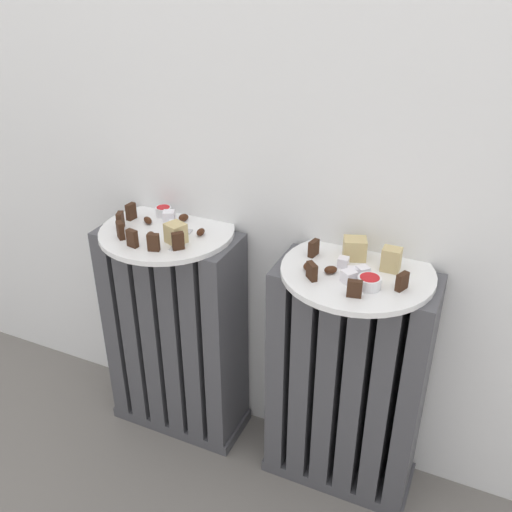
{
  "coord_description": "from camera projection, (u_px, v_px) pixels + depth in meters",
  "views": [
    {
      "loc": [
        0.45,
        -0.7,
        1.15
      ],
      "look_at": [
        0.0,
        0.28,
        0.56
      ],
      "focal_mm": 39.99,
      "sensor_mm": 36.0,
      "label": 1
    }
  ],
  "objects": [
    {
      "name": "medjool_date_right_0",
      "position": [
        309.0,
        266.0,
        1.14
      ],
      "size": [
        0.03,
        0.03,
        0.02
      ],
      "primitive_type": "ellipsoid",
      "rotation": [
        0.0,
        0.0,
        1.24
      ],
      "color": "#3D1E0F",
      "rests_on": "plate_right"
    },
    {
      "name": "dark_cake_slice_right_3",
      "position": [
        402.0,
        281.0,
        1.07
      ],
      "size": [
        0.02,
        0.03,
        0.03
      ],
      "primitive_type": "cube",
      "rotation": [
        0.0,
        0.0,
        1.18
      ],
      "color": "#382114",
      "rests_on": "plate_right"
    },
    {
      "name": "jam_bowl_right",
      "position": [
        369.0,
        282.0,
        1.07
      ],
      "size": [
        0.05,
        0.05,
        0.02
      ],
      "color": "white",
      "rests_on": "plate_right"
    },
    {
      "name": "dark_cake_slice_left_4",
      "position": [
        153.0,
        242.0,
        1.2
      ],
      "size": [
        0.03,
        0.02,
        0.04
      ],
      "primitive_type": "cube",
      "rotation": [
        0.0,
        0.0,
        0.3
      ],
      "color": "#382114",
      "rests_on": "plate_left"
    },
    {
      "name": "turkish_delight_right_1",
      "position": [
        349.0,
        277.0,
        1.09
      ],
      "size": [
        0.03,
        0.03,
        0.02
      ],
      "primitive_type": "cube",
      "rotation": [
        0.0,
        0.0,
        0.95
      ],
      "color": "white",
      "rests_on": "plate_right"
    },
    {
      "name": "turkish_delight_right_3",
      "position": [
        343.0,
        262.0,
        1.15
      ],
      "size": [
        0.02,
        0.02,
        0.02
      ],
      "primitive_type": "cube",
      "rotation": [
        0.0,
        0.0,
        0.07
      ],
      "color": "white",
      "rests_on": "plate_right"
    },
    {
      "name": "medjool_date_left_2",
      "position": [
        201.0,
        232.0,
        1.27
      ],
      "size": [
        0.02,
        0.03,
        0.02
      ],
      "primitive_type": "ellipsoid",
      "rotation": [
        0.0,
        0.0,
        1.49
      ],
      "color": "#3D1E0F",
      "rests_on": "plate_left"
    },
    {
      "name": "radiator_left",
      "position": [
        176.0,
        335.0,
        1.45
      ],
      "size": [
        0.35,
        0.15,
        0.57
      ],
      "color": "#47474C",
      "rests_on": "ground_plane"
    },
    {
      "name": "marble_cake_slice_left_0",
      "position": [
        176.0,
        233.0,
        1.24
      ],
      "size": [
        0.05,
        0.05,
        0.04
      ],
      "primitive_type": "cube",
      "rotation": [
        0.0,
        0.0,
        -0.36
      ],
      "color": "tan",
      "rests_on": "plate_left"
    },
    {
      "name": "radiator_right",
      "position": [
        346.0,
        385.0,
        1.29
      ],
      "size": [
        0.35,
        0.15,
        0.57
      ],
      "color": "#47474C",
      "rests_on": "ground_plane"
    },
    {
      "name": "turkish_delight_right_2",
      "position": [
        352.0,
        272.0,
        1.12
      ],
      "size": [
        0.02,
        0.02,
        0.02
      ],
      "primitive_type": "cube",
      "rotation": [
        0.0,
        0.0,
        0.51
      ],
      "color": "white",
      "rests_on": "plate_right"
    },
    {
      "name": "dark_cake_slice_right_2",
      "position": [
        355.0,
        289.0,
        1.05
      ],
      "size": [
        0.03,
        0.02,
        0.03
      ],
      "primitive_type": "cube",
      "rotation": [
        0.0,
        0.0,
        0.2
      ],
      "color": "#382114",
      "rests_on": "plate_right"
    },
    {
      "name": "medjool_date_left_1",
      "position": [
        151.0,
        235.0,
        1.26
      ],
      "size": [
        0.03,
        0.03,
        0.02
      ],
      "primitive_type": "ellipsoid",
      "rotation": [
        0.0,
        0.0,
        2.03
      ],
      "color": "#3D1E0F",
      "rests_on": "plate_left"
    },
    {
      "name": "plate_right",
      "position": [
        357.0,
        272.0,
        1.14
      ],
      "size": [
        0.31,
        0.31,
        0.01
      ],
      "primitive_type": "cylinder",
      "color": "white",
      "rests_on": "radiator_right"
    },
    {
      "name": "turkish_delight_left_0",
      "position": [
        169.0,
        216.0,
        1.33
      ],
      "size": [
        0.03,
        0.03,
        0.03
      ],
      "primitive_type": "cube",
      "rotation": [
        0.0,
        0.0,
        0.43
      ],
      "color": "white",
      "rests_on": "plate_left"
    },
    {
      "name": "turkish_delight_left_1",
      "position": [
        173.0,
        225.0,
        1.3
      ],
      "size": [
        0.03,
        0.03,
        0.02
      ],
      "primitive_type": "cube",
      "rotation": [
        0.0,
        0.0,
        0.42
      ],
      "color": "white",
      "rests_on": "plate_left"
    },
    {
      "name": "marble_cake_slice_right_0",
      "position": [
        391.0,
        259.0,
        1.13
      ],
      "size": [
        0.04,
        0.03,
        0.05
      ],
      "primitive_type": "cube",
      "rotation": [
        0.0,
        0.0,
        0.02
      ],
      "color": "tan",
      "rests_on": "plate_right"
    },
    {
      "name": "medjool_date_left_3",
      "position": [
        184.0,
        217.0,
        1.34
      ],
      "size": [
        0.03,
        0.03,
        0.02
      ],
      "primitive_type": "ellipsoid",
      "rotation": [
        0.0,
        0.0,
        0.82
      ],
      "color": "#3D1E0F",
      "rests_on": "plate_left"
    },
    {
      "name": "medjool_date_right_1",
      "position": [
        331.0,
        270.0,
        1.13
      ],
      "size": [
        0.03,
        0.03,
        0.01
      ],
      "primitive_type": "ellipsoid",
      "rotation": [
        0.0,
        0.0,
        0.73
      ],
      "color": "#3D1E0F",
      "rests_on": "plate_right"
    },
    {
      "name": "dark_cake_slice_right_1",
      "position": [
        312.0,
        271.0,
        1.1
      ],
      "size": [
        0.03,
        0.03,
        0.03
      ],
      "primitive_type": "cube",
      "rotation": [
        0.0,
        0.0,
        -0.78
      ],
      "color": "#382114",
      "rests_on": "plate_right"
    },
    {
      "name": "dark_cake_slice_left_5",
      "position": [
        178.0,
        241.0,
        1.21
      ],
      "size": [
        0.03,
        0.03,
        0.04
      ],
      "primitive_type": "cube",
      "rotation": [
        0.0,
        0.0,
        0.8
      ],
      "color": "#382114",
      "rests_on": "plate_left"
    },
    {
      "name": "dark_cake_slice_left_2",
      "position": [
        120.0,
        230.0,
        1.25
      ],
      "size": [
        0.03,
        0.03,
        0.04
      ],
      "primitive_type": "cube",
      "rotation": [
        0.0,
        0.0,
        -0.69
      ],
      "color": "#382114",
      "rests_on": "plate_left"
    },
    {
      "name": "dark_cake_slice_left_3",
      "position": [
        132.0,
        238.0,
        1.22
      ],
      "size": [
        0.03,
        0.02,
        0.04
      ],
      "primitive_type": "cube",
      "rotation": [
        0.0,
        0.0,
        -0.19
      ],
      "color": "#382114",
      "rests_on": "plate_left"
    },
    {
      "name": "medjool_date_left_0",
      "position": [
        148.0,
        220.0,
        1.33
      ],
      "size": [
        0.03,
        0.03,
        0.02
      ],
      "primitive_type": "ellipsoid",
      "rotation": [
        0.0,
        0.0,
        2.62
      ],
      "color": "#3D1E0F",
      "rests_on": "plate_left"
    },
    {
      "name": "marble_cake_slice_right_1",
      "position": [
        355.0,
        249.0,
        1.17
      ],
      "size": [
        0.06,
        0.05,
        0.04
      ],
      "primitive_type": "cube",
      "rotation": [
        0.0,
        0.0,
        0.34
      ],
      "color": "tan",
      "rests_on": "plate_right"
    },
    {
      "name": "dark_cake_slice_left_0",
      "position": [
        131.0,
        212.0,
        1.34
      ],
      "size": [
        0.02,
        0.03,
        0.04
      ],
      "primitive_type": "cube",
      "rotation": [
        0.0,
        0.0,
        -1.68
      ],
      "color": "#382114",
      "rests_on": "plate_left"
    },
    {
      "name": "jam_bowl_left",
      "position": [
        163.0,
        211.0,
        1.36
      ],
      "size": [
        0.04,
        0.04,
        0.02
      ],
      "color": "white",
      "rests_on": "plate_left"
    },
    {
      "name": "turkish_delight_right_0",
      "position": [
        363.0,
        272.0,
        1.11
      ],
      "size": [
        0.03,
        0.03,
        0.02
      ],
      "primitive_type": "cube",
      "rotation": [
        0.0,
        0.0,
        0.84
      ],
      "color": "white",
      "rests_on": "plate_right"
    },
    {
      "name": "fork",
      "position": [
        181.0,
        238.0,
        1.26
      ],
      "size": [
        0.03,
        0.11,
        0.0
      ],
      "color": "#B7B7BC",
      "rests_on": "plate_left"
    },
    {
      "name": "dark_cake_slice_right_0",
      "position": [
        314.0,
        248.0,
        1.18
      ],
      "size": [
        0.02,
        0.03,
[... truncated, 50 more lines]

